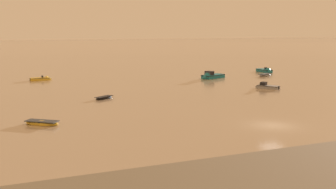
{
  "coord_description": "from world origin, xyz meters",
  "views": [
    {
      "loc": [
        -27.91,
        -36.53,
        10.48
      ],
      "look_at": [
        -2.74,
        23.19,
        0.26
      ],
      "focal_mm": 44.27,
      "sensor_mm": 36.0,
      "label": 1
    }
  ],
  "objects_px": {
    "rowboat_moored_0": "(265,75)",
    "motorboat_moored_3": "(265,87)",
    "motorboat_moored_1": "(43,79)",
    "rowboat_moored_1": "(104,98)",
    "motorboat_moored_4": "(266,71)",
    "motorboat_moored_0": "(210,77)",
    "rowboat_moored_2": "(42,123)"
  },
  "relations": [
    {
      "from": "motorboat_moored_0",
      "to": "motorboat_moored_3",
      "type": "relative_size",
      "value": 1.46
    },
    {
      "from": "motorboat_moored_1",
      "to": "rowboat_moored_1",
      "type": "relative_size",
      "value": 1.34
    },
    {
      "from": "rowboat_moored_2",
      "to": "motorboat_moored_3",
      "type": "bearing_deg",
      "value": 58.18
    },
    {
      "from": "motorboat_moored_4",
      "to": "motorboat_moored_1",
      "type": "bearing_deg",
      "value": -90.81
    },
    {
      "from": "rowboat_moored_0",
      "to": "motorboat_moored_0",
      "type": "height_order",
      "value": "motorboat_moored_0"
    },
    {
      "from": "rowboat_moored_0",
      "to": "motorboat_moored_4",
      "type": "xyz_separation_m",
      "value": [
        5.11,
        6.69,
        0.07
      ]
    },
    {
      "from": "rowboat_moored_0",
      "to": "rowboat_moored_2",
      "type": "xyz_separation_m",
      "value": [
        -52.27,
        -30.93,
        -0.02
      ]
    },
    {
      "from": "rowboat_moored_1",
      "to": "motorboat_moored_1",
      "type": "bearing_deg",
      "value": -111.21
    },
    {
      "from": "motorboat_moored_4",
      "to": "rowboat_moored_0",
      "type": "bearing_deg",
      "value": -33.15
    },
    {
      "from": "motorboat_moored_1",
      "to": "motorboat_moored_4",
      "type": "xyz_separation_m",
      "value": [
        52.69,
        -4.64,
        0.05
      ]
    },
    {
      "from": "rowboat_moored_0",
      "to": "motorboat_moored_0",
      "type": "relative_size",
      "value": 0.69
    },
    {
      "from": "motorboat_moored_1",
      "to": "rowboat_moored_2",
      "type": "height_order",
      "value": "motorboat_moored_1"
    },
    {
      "from": "motorboat_moored_1",
      "to": "motorboat_moored_3",
      "type": "relative_size",
      "value": 0.99
    },
    {
      "from": "rowboat_moored_1",
      "to": "motorboat_moored_4",
      "type": "xyz_separation_m",
      "value": [
        46.74,
        23.32,
        0.12
      ]
    },
    {
      "from": "motorboat_moored_1",
      "to": "motorboat_moored_3",
      "type": "distance_m",
      "value": 45.15
    },
    {
      "from": "rowboat_moored_1",
      "to": "motorboat_moored_4",
      "type": "height_order",
      "value": "motorboat_moored_4"
    },
    {
      "from": "rowboat_moored_1",
      "to": "motorboat_moored_3",
      "type": "bearing_deg",
      "value": 146.84
    },
    {
      "from": "motorboat_moored_0",
      "to": "motorboat_moored_4",
      "type": "distance_m",
      "value": 20.07
    },
    {
      "from": "motorboat_moored_0",
      "to": "rowboat_moored_2",
      "type": "distance_m",
      "value": 49.5
    },
    {
      "from": "rowboat_moored_0",
      "to": "motorboat_moored_3",
      "type": "distance_m",
      "value": 20.55
    },
    {
      "from": "rowboat_moored_0",
      "to": "rowboat_moored_1",
      "type": "bearing_deg",
      "value": -5.32
    },
    {
      "from": "motorboat_moored_0",
      "to": "rowboat_moored_2",
      "type": "relative_size",
      "value": 1.68
    },
    {
      "from": "motorboat_moored_3",
      "to": "rowboat_moored_1",
      "type": "bearing_deg",
      "value": 57.57
    },
    {
      "from": "motorboat_moored_4",
      "to": "rowboat_moored_2",
      "type": "bearing_deg",
      "value": -52.53
    },
    {
      "from": "motorboat_moored_1",
      "to": "rowboat_moored_2",
      "type": "relative_size",
      "value": 1.14
    },
    {
      "from": "motorboat_moored_0",
      "to": "rowboat_moored_2",
      "type": "bearing_deg",
      "value": 18.08
    },
    {
      "from": "rowboat_moored_0",
      "to": "rowboat_moored_2",
      "type": "distance_m",
      "value": 60.74
    },
    {
      "from": "rowboat_moored_2",
      "to": "rowboat_moored_1",
      "type": "bearing_deg",
      "value": 91.89
    },
    {
      "from": "rowboat_moored_1",
      "to": "motorboat_moored_3",
      "type": "distance_m",
      "value": 29.53
    },
    {
      "from": "rowboat_moored_0",
      "to": "motorboat_moored_3",
      "type": "xyz_separation_m",
      "value": [
        -12.1,
        -16.6,
        0.07
      ]
    },
    {
      "from": "rowboat_moored_0",
      "to": "motorboat_moored_3",
      "type": "relative_size",
      "value": 1.01
    },
    {
      "from": "rowboat_moored_2",
      "to": "rowboat_moored_0",
      "type": "bearing_deg",
      "value": 69.16
    }
  ]
}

